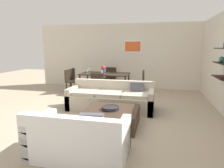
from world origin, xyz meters
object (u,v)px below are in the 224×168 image
at_px(dining_chair_left_near, 70,79).
at_px(dining_chair_right_far, 140,80).
at_px(dining_table, 105,75).
at_px(loveseat_white, 79,139).
at_px(dining_chair_foot, 98,84).
at_px(wine_glass_left_near, 87,71).
at_px(dining_chair_left_far, 75,78).
at_px(centerpiece_vase, 103,69).
at_px(wine_glass_foot, 102,72).
at_px(coffee_table, 111,117).
at_px(decorative_bowl, 110,108).
at_px(wine_glass_left_far, 89,69).
at_px(sofa_beige, 111,99).
at_px(dining_chair_head, 110,77).

height_order(dining_chair_left_near, dining_chair_right_far, same).
relative_size(dining_table, dining_chair_left_near, 2.07).
bearing_deg(loveseat_white, dining_chair_foot, 102.14).
xyz_separation_m(dining_chair_foot, wine_glass_left_near, (-0.68, 0.77, 0.34)).
relative_size(loveseat_white, dining_chair_left_near, 1.75).
distance_m(dining_chair_left_far, wine_glass_left_near, 0.80).
bearing_deg(centerpiece_vase, dining_table, 22.25).
distance_m(dining_chair_foot, wine_glass_foot, 0.59).
bearing_deg(wine_glass_foot, dining_chair_left_near, 171.21).
xyz_separation_m(coffee_table, centerpiece_vase, (-1.05, 3.10, 0.72)).
bearing_deg(wine_glass_foot, decorative_bowl, -70.49).
bearing_deg(wine_glass_left_far, wine_glass_left_near, -90.00).
bearing_deg(wine_glass_left_near, dining_chair_left_far, 152.42).
bearing_deg(wine_glass_left_far, dining_chair_left_far, 171.38).
relative_size(dining_chair_foot, wine_glass_left_near, 6.21).
distance_m(sofa_beige, wine_glass_left_far, 2.56).
bearing_deg(dining_table, wine_glass_foot, -90.00).
height_order(dining_chair_right_far, wine_glass_foot, wine_glass_foot).
height_order(sofa_beige, dining_table, sofa_beige).
bearing_deg(wine_glass_foot, dining_chair_head, 90.00).
bearing_deg(dining_chair_right_far, dining_chair_left_far, 180.00).
bearing_deg(dining_table, wine_glass_left_far, 170.05).
distance_m(decorative_bowl, dining_table, 3.31).
height_order(sofa_beige, dining_chair_right_far, dining_chair_right_far).
xyz_separation_m(dining_table, wine_glass_left_near, (-0.68, -0.12, 0.17)).
xyz_separation_m(coffee_table, wine_glass_left_far, (-1.66, 3.24, 0.68)).
xyz_separation_m(decorative_bowl, centerpiece_vase, (-1.03, 3.13, 0.50)).
xyz_separation_m(dining_chair_foot, centerpiece_vase, (-0.06, 0.86, 0.41)).
relative_size(loveseat_white, centerpiece_vase, 5.18).
distance_m(coffee_table, wine_glass_left_far, 3.70).
relative_size(sofa_beige, centerpiece_vase, 7.93).
relative_size(dining_chair_left_near, wine_glass_left_far, 5.29).
bearing_deg(loveseat_white, coffee_table, 81.11).
xyz_separation_m(dining_chair_left_near, wine_glass_left_far, (0.64, 0.33, 0.37)).
bearing_deg(dining_chair_foot, dining_table, 90.00).
height_order(dining_chair_head, dining_chair_left_near, same).
bearing_deg(dining_chair_right_far, coffee_table, -95.67).
distance_m(dining_chair_head, dining_chair_foot, 1.77).
xyz_separation_m(wine_glass_foot, centerpiece_vase, (-0.06, 0.39, 0.05)).
height_order(loveseat_white, dining_chair_head, dining_chair_head).
bearing_deg(wine_glass_left_near, decorative_bowl, -61.53).
relative_size(dining_chair_head, centerpiece_vase, 2.96).
distance_m(dining_chair_head, wine_glass_left_far, 1.09).
height_order(loveseat_white, coffee_table, loveseat_white).
distance_m(sofa_beige, wine_glass_left_near, 2.36).
distance_m(loveseat_white, wine_glass_foot, 4.17).
height_order(decorative_bowl, dining_chair_left_near, dining_chair_left_near).
xyz_separation_m(sofa_beige, decorative_bowl, (0.26, -1.20, 0.12)).
distance_m(dining_table, dining_chair_left_far, 1.35).
xyz_separation_m(dining_chair_foot, dining_chair_left_far, (-1.32, 1.10, 0.00)).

